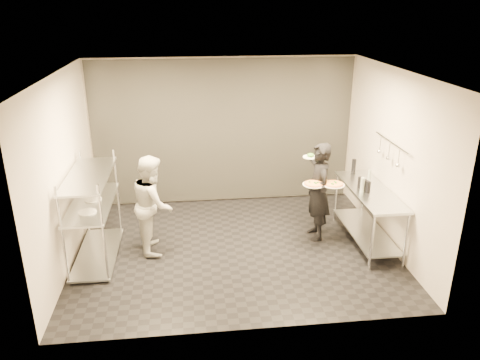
{
  "coord_description": "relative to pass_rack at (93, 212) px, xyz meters",
  "views": [
    {
      "loc": [
        -0.68,
        -6.61,
        3.75
      ],
      "look_at": [
        0.11,
        0.2,
        1.1
      ],
      "focal_mm": 35.0,
      "sensor_mm": 36.0,
      "label": 1
    }
  ],
  "objects": [
    {
      "name": "room_shell",
      "position": [
        2.15,
        1.18,
        0.63
      ],
      "size": [
        5.0,
        4.0,
        2.8
      ],
      "color": "black",
      "rests_on": "ground"
    },
    {
      "name": "pass_rack",
      "position": [
        0.0,
        0.0,
        0.0
      ],
      "size": [
        0.6,
        1.6,
        1.5
      ],
      "color": "silver",
      "rests_on": "ground"
    },
    {
      "name": "utensil_rail",
      "position": [
        4.58,
        0.0,
        0.78
      ],
      "size": [
        0.07,
        1.2,
        0.31
      ],
      "color": "silver",
      "rests_on": "room_shell"
    },
    {
      "name": "pizza_plate_near",
      "position": [
        3.41,
        0.06,
        0.27
      ],
      "size": [
        0.34,
        0.34,
        0.05
      ],
      "color": "white",
      "rests_on": "waiter"
    },
    {
      "name": "chef",
      "position": [
        0.89,
        0.16,
        0.01
      ],
      "size": [
        0.66,
        0.81,
        1.56
      ],
      "primitive_type": "imported",
      "rotation": [
        0.0,
        0.0,
        1.66
      ],
      "color": "beige",
      "rests_on": "ground"
    },
    {
      "name": "prep_counter",
      "position": [
        4.33,
        0.0,
        -0.14
      ],
      "size": [
        0.6,
        1.8,
        0.92
      ],
      "color": "silver",
      "rests_on": "ground"
    },
    {
      "name": "bottle_clear",
      "position": [
        4.47,
        0.42,
        0.24
      ],
      "size": [
        0.05,
        0.05,
        0.18
      ],
      "primitive_type": "cylinder",
      "color": "#97A598",
      "rests_on": "prep_counter"
    },
    {
      "name": "bottle_green",
      "position": [
        4.17,
        -0.07,
        0.27
      ],
      "size": [
        0.07,
        0.07,
        0.24
      ],
      "primitive_type": "cylinder",
      "color": "#97A598",
      "rests_on": "prep_counter"
    },
    {
      "name": "pos_monitor",
      "position": [
        4.21,
        -0.02,
        0.25
      ],
      "size": [
        0.12,
        0.27,
        0.19
      ],
      "primitive_type": "cube",
      "rotation": [
        0.0,
        0.0,
        0.25
      ],
      "color": "black",
      "rests_on": "prep_counter"
    },
    {
      "name": "pizza_plate_far",
      "position": [
        3.72,
        0.02,
        0.27
      ],
      "size": [
        0.36,
        0.36,
        0.05
      ],
      "color": "white",
      "rests_on": "waiter"
    },
    {
      "name": "waiter",
      "position": [
        3.55,
        0.25,
        0.05
      ],
      "size": [
        0.41,
        0.61,
        1.64
      ],
      "primitive_type": "imported",
      "rotation": [
        0.0,
        0.0,
        -1.54
      ],
      "color": "black",
      "rests_on": "ground"
    },
    {
      "name": "salad_plate",
      "position": [
        3.47,
        0.56,
        0.57
      ],
      "size": [
        0.25,
        0.25,
        0.07
      ],
      "color": "white",
      "rests_on": "waiter"
    },
    {
      "name": "bottle_dark",
      "position": [
        4.33,
        0.8,
        0.27
      ],
      "size": [
        0.07,
        0.07,
        0.24
      ],
      "primitive_type": "cylinder",
      "color": "black",
      "rests_on": "prep_counter"
    }
  ]
}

